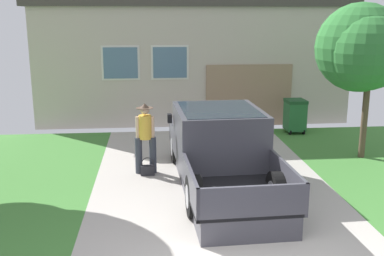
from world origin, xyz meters
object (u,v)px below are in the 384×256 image
(house_with_garage, at_px, (189,50))
(front_yard_tree, at_px, (363,49))
(person_with_hat, at_px, (145,136))
(wheeled_trash_bin, at_px, (295,115))
(handbag, at_px, (148,169))
(pickup_truck, at_px, (219,149))

(house_with_garage, bearing_deg, front_yard_tree, -60.03)
(person_with_hat, relative_size, wheeled_trash_bin, 1.58)
(front_yard_tree, relative_size, wheeled_trash_bin, 3.73)
(handbag, distance_m, house_with_garage, 8.07)
(front_yard_tree, bearing_deg, handbag, -170.38)
(wheeled_trash_bin, bearing_deg, pickup_truck, -126.26)
(pickup_truck, relative_size, handbag, 12.17)
(pickup_truck, xyz_separation_m, wheeled_trash_bin, (3.10, 4.22, -0.17))
(person_with_hat, distance_m, house_with_garage, 7.74)
(house_with_garage, xyz_separation_m, wheeled_trash_bin, (3.09, -3.93, -1.79))
(pickup_truck, bearing_deg, front_yard_tree, 18.88)
(front_yard_tree, height_order, wheeled_trash_bin, front_yard_tree)
(front_yard_tree, bearing_deg, wheeled_trash_bin, 105.42)
(pickup_truck, distance_m, front_yard_tree, 4.62)
(pickup_truck, height_order, handbag, pickup_truck)
(person_with_hat, bearing_deg, handbag, -78.31)
(house_with_garage, xyz_separation_m, front_yard_tree, (3.84, -6.66, 0.46))
(handbag, xyz_separation_m, front_yard_tree, (5.45, 0.92, 2.69))
(person_with_hat, bearing_deg, front_yard_tree, 7.16)
(pickup_truck, bearing_deg, wheeled_trash_bin, 51.52)
(house_with_garage, height_order, front_yard_tree, house_with_garage)
(house_with_garage, bearing_deg, pickup_truck, -90.07)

